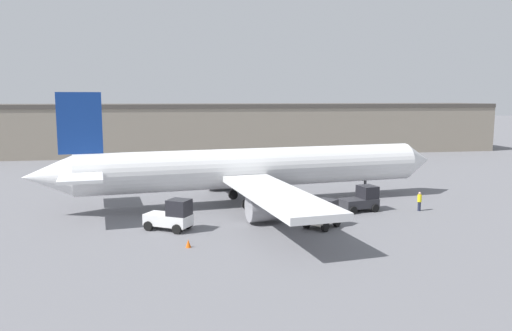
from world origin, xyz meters
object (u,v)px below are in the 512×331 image
Objects in this scene: airplane at (247,169)px; belt_loader_truck at (323,214)px; pushback_tug at (172,216)px; safety_cone_near at (188,243)px; baggage_tug at (361,199)px; ground_crew_worker at (419,201)px.

belt_loader_truck is at bearing -72.31° from airplane.
safety_cone_near is (1.00, -4.61, -0.81)m from pushback_tug.
baggage_tug is at bearing 1.07° from belt_loader_truck.
airplane is at bearing 142.60° from baggage_tug.
airplane reaches higher than pushback_tug.
ground_crew_worker reaches higher than safety_cone_near.
baggage_tug is at bearing -3.57° from ground_crew_worker.
airplane is 14.49m from safety_cone_near.
pushback_tug is at bearing -137.74° from airplane.
ground_crew_worker is 5.07m from baggage_tug.
airplane is 11.32× the size of baggage_tug.
pushback_tug is (-11.41, 1.16, 0.08)m from belt_loader_truck.
ground_crew_worker is at bearing 39.10° from pushback_tug.
ground_crew_worker is 0.48× the size of baggage_tug.
pushback_tug is 6.88× the size of safety_cone_near.
safety_cone_near is (-5.99, -12.85, -3.00)m from airplane.
pushback_tug is at bearing -178.78° from baggage_tug.
baggage_tug is 6.91m from belt_loader_truck.
airplane is 71.03× the size of safety_cone_near.
belt_loader_truck is at bearing 18.30° from safety_cone_near.
airplane is 10.64m from belt_loader_truck.
airplane is 12.17× the size of belt_loader_truck.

